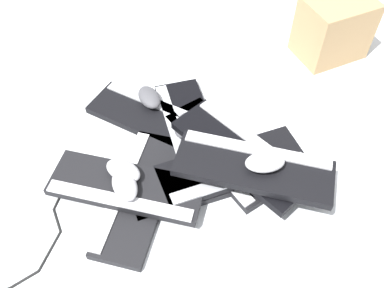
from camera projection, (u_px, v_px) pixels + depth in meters
The scene contains 18 objects.
ground_plane at pixel (212, 150), 1.36m from camera, with size 3.20×3.20×0.00m, color silver.
keyboard_0 at pixel (203, 179), 1.28m from camera, with size 0.17×0.45×0.03m.
keyboard_1 at pixel (220, 151), 1.34m from camera, with size 0.46×0.24×0.03m.
keyboard_2 at pixel (190, 130), 1.40m from camera, with size 0.46×0.21×0.03m.
keyboard_3 at pixel (153, 118), 1.43m from camera, with size 0.44×0.39×0.03m.
keyboard_4 at pixel (139, 194), 1.24m from camera, with size 0.44×0.38×0.03m.
keyboard_5 at pixel (232, 166), 1.27m from camera, with size 0.16×0.44×0.03m.
keyboard_6 at pixel (240, 152), 1.26m from camera, with size 0.46×0.30×0.03m.
keyboard_7 at pixel (126, 187), 1.22m from camera, with size 0.38×0.44×0.03m.
keyboard_8 at pixel (254, 167), 1.19m from camera, with size 0.39×0.44×0.03m.
mouse_0 at pixel (203, 160), 1.28m from camera, with size 0.11×0.07×0.04m, color silver.
mouse_1 at pixel (265, 162), 1.16m from camera, with size 0.11×0.07×0.04m, color #B7B7BC.
mouse_2 at pixel (185, 125), 1.36m from camera, with size 0.11×0.07×0.04m, color #4C4C51.
mouse_3 at pixel (123, 170), 1.21m from camera, with size 0.11×0.07×0.04m, color #B7B7BC.
mouse_4 at pixel (149, 97), 1.44m from camera, with size 0.11×0.07×0.04m, color #4C4C51.
mouse_5 at pixel (125, 185), 1.18m from camera, with size 0.11×0.07×0.04m, color #B7B7BC.
cable_0 at pixel (14, 251), 1.14m from camera, with size 0.38×0.65×0.01m.
cardboard_box at pixel (333, 28), 1.57m from camera, with size 0.24×0.18×0.23m, color tan.
Camera 1 is at (0.75, -0.38, 1.07)m, focal length 40.00 mm.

